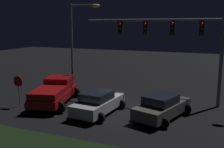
# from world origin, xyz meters

# --- Properties ---
(ground_plane) EXTENTS (80.00, 80.00, 0.00)m
(ground_plane) POSITION_xyz_m (0.00, 0.00, 0.00)
(ground_plane) COLOR black
(pickup_truck) EXTENTS (3.80, 5.73, 1.80)m
(pickup_truck) POSITION_xyz_m (-4.94, -0.46, 1.00)
(pickup_truck) COLOR maroon
(pickup_truck) RESTS_ON ground_plane
(car_sedan) EXTENTS (3.29, 4.74, 1.51)m
(car_sedan) POSITION_xyz_m (3.02, -0.60, 0.74)
(car_sedan) COLOR #514C47
(car_sedan) RESTS_ON ground_plane
(car_sedan_far) EXTENTS (2.71, 4.53, 1.51)m
(car_sedan_far) POSITION_xyz_m (-1.02, -1.32, 0.74)
(car_sedan_far) COLOR #B7B7BC
(car_sedan_far) RESTS_ON ground_plane
(traffic_signal_gantry) EXTENTS (10.32, 0.56, 6.50)m
(traffic_signal_gantry) POSITION_xyz_m (2.90, 3.15, 5.03)
(traffic_signal_gantry) COLOR slate
(traffic_signal_gantry) RESTS_ON ground_plane
(street_lamp_left) EXTENTS (2.90, 0.44, 7.57)m
(street_lamp_left) POSITION_xyz_m (-5.60, 4.20, 4.84)
(street_lamp_left) COLOR slate
(street_lamp_left) RESTS_ON ground_plane
(stop_sign) EXTENTS (0.76, 0.08, 2.23)m
(stop_sign) POSITION_xyz_m (-6.85, -2.15, 1.56)
(stop_sign) COLOR slate
(stop_sign) RESTS_ON ground_plane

